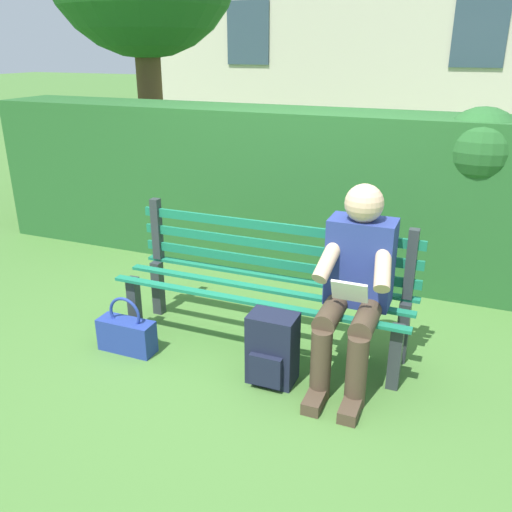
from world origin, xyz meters
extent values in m
plane|color=#477533|center=(0.00, 0.00, 0.00)|extent=(60.00, 60.00, 0.00)
cube|color=#2D3338|center=(-0.88, 0.15, 0.20)|extent=(0.07, 0.07, 0.40)
cube|color=#2D3338|center=(0.88, 0.15, 0.20)|extent=(0.07, 0.07, 0.40)
cube|color=#2D3338|center=(-0.88, -0.15, 0.20)|extent=(0.07, 0.07, 0.40)
cube|color=#2D3338|center=(0.88, -0.15, 0.20)|extent=(0.07, 0.07, 0.40)
cube|color=#197251|center=(0.00, -0.20, 0.41)|extent=(1.92, 0.06, 0.02)
cube|color=#197251|center=(0.00, 0.00, 0.41)|extent=(1.92, 0.06, 0.02)
cube|color=#197251|center=(0.00, 0.20, 0.41)|extent=(1.92, 0.06, 0.02)
cube|color=#2D3338|center=(-0.88, -0.19, 0.65)|extent=(0.06, 0.06, 0.44)
cube|color=#2D3338|center=(0.88, -0.19, 0.65)|extent=(0.06, 0.06, 0.44)
cube|color=#197251|center=(0.00, -0.19, 0.52)|extent=(1.92, 0.02, 0.06)
cube|color=#197251|center=(0.00, -0.19, 0.65)|extent=(1.92, 0.02, 0.06)
cube|color=#197251|center=(0.00, -0.19, 0.77)|extent=(1.92, 0.02, 0.06)
cube|color=navy|center=(-0.61, -0.02, 0.68)|extent=(0.38, 0.22, 0.52)
sphere|color=#D8AD8C|center=(-0.61, 0.00, 1.04)|extent=(0.22, 0.22, 0.22)
cylinder|color=#473828|center=(-0.71, 0.19, 0.44)|extent=(0.13, 0.42, 0.13)
cylinder|color=#473828|center=(-0.51, 0.19, 0.44)|extent=(0.13, 0.42, 0.13)
cylinder|color=#473828|center=(-0.71, 0.40, 0.21)|extent=(0.12, 0.12, 0.42)
cylinder|color=#473828|center=(-0.51, 0.40, 0.21)|extent=(0.12, 0.12, 0.42)
cube|color=#473828|center=(-0.71, 0.48, 0.04)|extent=(0.10, 0.24, 0.07)
cube|color=#473828|center=(-0.51, 0.48, 0.04)|extent=(0.10, 0.24, 0.07)
cylinder|color=#D8AD8C|center=(-0.76, 0.12, 0.75)|extent=(0.14, 0.32, 0.26)
cylinder|color=#D8AD8C|center=(-0.46, 0.12, 0.75)|extent=(0.14, 0.32, 0.26)
cube|color=white|center=(-0.61, 0.24, 0.61)|extent=(0.20, 0.07, 0.13)
cube|color=#265B28|center=(0.47, -1.49, 0.68)|extent=(5.50, 0.66, 1.37)
sphere|color=#265B28|center=(-1.18, -1.39, 1.16)|extent=(0.59, 0.59, 0.59)
sphere|color=#265B28|center=(1.85, -1.55, 1.09)|extent=(0.53, 0.53, 0.53)
cylinder|color=brown|center=(2.77, -3.16, 1.11)|extent=(0.31, 0.31, 2.23)
cube|color=#334756|center=(-0.93, -7.86, 2.09)|extent=(0.90, 0.04, 1.20)
cube|color=#334756|center=(3.41, -7.86, 2.09)|extent=(0.90, 0.04, 1.20)
cube|color=#191E33|center=(-0.21, 0.35, 0.22)|extent=(0.28, 0.19, 0.43)
cube|color=#191E33|center=(-0.21, 0.46, 0.13)|extent=(0.19, 0.04, 0.19)
cylinder|color=#191E33|center=(-0.29, 0.24, 0.24)|extent=(0.04, 0.04, 0.26)
cylinder|color=#191E33|center=(-0.12, 0.24, 0.24)|extent=(0.04, 0.04, 0.26)
cube|color=navy|center=(0.79, 0.39, 0.11)|extent=(0.38, 0.14, 0.22)
torus|color=navy|center=(0.79, 0.39, 0.27)|extent=(0.23, 0.02, 0.23)
camera|label=1|loc=(-1.14, 2.91, 1.87)|focal=37.84mm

